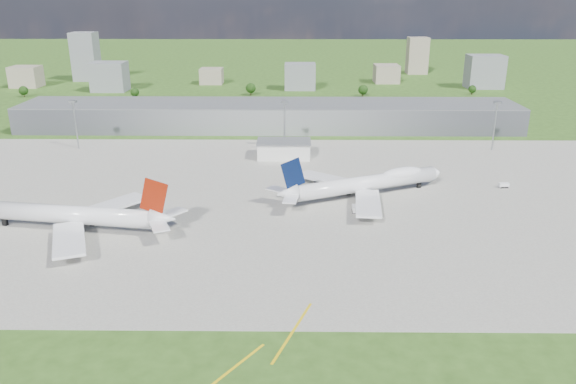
{
  "coord_description": "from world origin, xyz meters",
  "views": [
    {
      "loc": [
        15.08,
        -173.75,
        79.12
      ],
      "look_at": [
        12.93,
        22.3,
        9.0
      ],
      "focal_mm": 35.0,
      "sensor_mm": 36.0,
      "label": 1
    }
  ],
  "objects_px": {
    "airliner_red_twin": "(75,216)",
    "van_white_near": "(355,209)",
    "van_white_far": "(504,185)",
    "airliner_blue_quad": "(368,183)",
    "tug_yellow": "(150,223)"
  },
  "relations": [
    {
      "from": "airliner_red_twin",
      "to": "van_white_near",
      "type": "bearing_deg",
      "value": -160.8
    },
    {
      "from": "airliner_red_twin",
      "to": "van_white_far",
      "type": "height_order",
      "value": "airliner_red_twin"
    },
    {
      "from": "airliner_blue_quad",
      "to": "tug_yellow",
      "type": "relative_size",
      "value": 16.18
    },
    {
      "from": "airliner_blue_quad",
      "to": "tug_yellow",
      "type": "distance_m",
      "value": 87.47
    },
    {
      "from": "airliner_blue_quad",
      "to": "van_white_near",
      "type": "xyz_separation_m",
      "value": [
        -6.75,
        -17.65,
        -4.37
      ]
    },
    {
      "from": "tug_yellow",
      "to": "van_white_far",
      "type": "height_order",
      "value": "van_white_far"
    },
    {
      "from": "airliner_red_twin",
      "to": "tug_yellow",
      "type": "height_order",
      "value": "airliner_red_twin"
    },
    {
      "from": "airliner_blue_quad",
      "to": "tug_yellow",
      "type": "bearing_deg",
      "value": 176.62
    },
    {
      "from": "airliner_red_twin",
      "to": "van_white_near",
      "type": "height_order",
      "value": "airliner_red_twin"
    },
    {
      "from": "airliner_blue_quad",
      "to": "van_white_near",
      "type": "height_order",
      "value": "airliner_blue_quad"
    },
    {
      "from": "airliner_blue_quad",
      "to": "tug_yellow",
      "type": "xyz_separation_m",
      "value": [
        -81.58,
        -31.21,
        -4.61
      ]
    },
    {
      "from": "airliner_red_twin",
      "to": "van_white_far",
      "type": "xyz_separation_m",
      "value": [
        166.17,
        47.25,
        -4.47
      ]
    },
    {
      "from": "van_white_near",
      "to": "van_white_far",
      "type": "relative_size",
      "value": 1.12
    },
    {
      "from": "airliner_red_twin",
      "to": "airliner_blue_quad",
      "type": "xyz_separation_m",
      "value": [
        106.43,
        36.22,
        0.02
      ]
    },
    {
      "from": "tug_yellow",
      "to": "van_white_near",
      "type": "bearing_deg",
      "value": -22.59
    }
  ]
}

